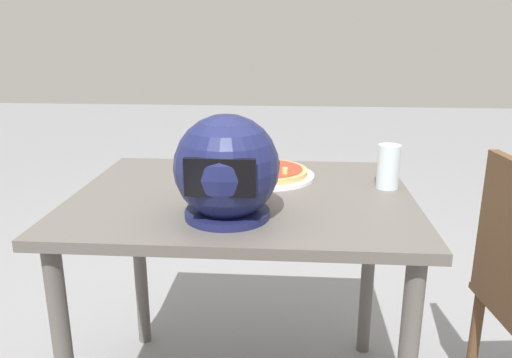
% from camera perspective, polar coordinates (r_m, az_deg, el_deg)
% --- Properties ---
extents(dining_table, '(1.02, 0.80, 0.77)m').
position_cam_1_polar(dining_table, '(1.58, -1.47, -5.19)').
color(dining_table, '#5B5651').
rests_on(dining_table, ground).
extents(pizza_plate, '(0.31, 0.31, 0.01)m').
position_cam_1_polar(pizza_plate, '(1.70, 1.36, 0.35)').
color(pizza_plate, white).
rests_on(pizza_plate, dining_table).
extents(pizza, '(0.26, 0.26, 0.05)m').
position_cam_1_polar(pizza, '(1.70, 1.20, 0.96)').
color(pizza, tan).
rests_on(pizza, pizza_plate).
extents(motorcycle_helmet, '(0.28, 0.28, 0.28)m').
position_cam_1_polar(motorcycle_helmet, '(1.31, -3.34, 1.10)').
color(motorcycle_helmet, '#191E4C').
rests_on(motorcycle_helmet, dining_table).
extents(drinking_glass, '(0.07, 0.07, 0.14)m').
position_cam_1_polar(drinking_glass, '(1.63, 14.67, 1.36)').
color(drinking_glass, silver).
rests_on(drinking_glass, dining_table).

